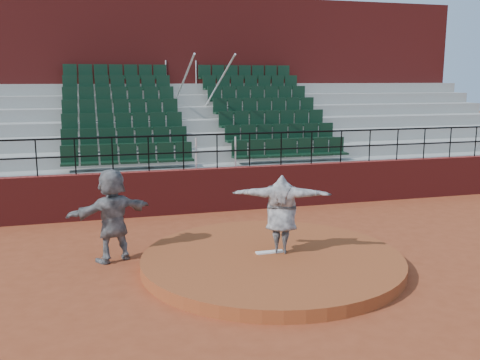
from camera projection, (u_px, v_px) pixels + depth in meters
name	position (u px, v px, depth m)	size (l,w,h in m)	color
ground	(272.00, 266.00, 11.31)	(90.00, 90.00, 0.00)	brown
pitchers_mound	(272.00, 261.00, 11.29)	(5.50, 5.50, 0.25)	brown
pitching_rubber	(270.00, 252.00, 11.40)	(0.60, 0.15, 0.03)	white
boundary_wall	(217.00, 190.00, 15.92)	(24.00, 0.30, 1.30)	maroon
wall_railing	(217.00, 144.00, 15.66)	(24.04, 0.05, 1.03)	black
seating_deck	(194.00, 148.00, 19.21)	(24.00, 5.97, 4.63)	gray
press_box_facade	(176.00, 87.00, 22.56)	(24.00, 3.00, 7.10)	maroon
pitcher	(281.00, 214.00, 11.28)	(2.07, 0.56, 1.68)	black
fielder	(112.00, 215.00, 11.49)	(1.89, 0.60, 2.04)	black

